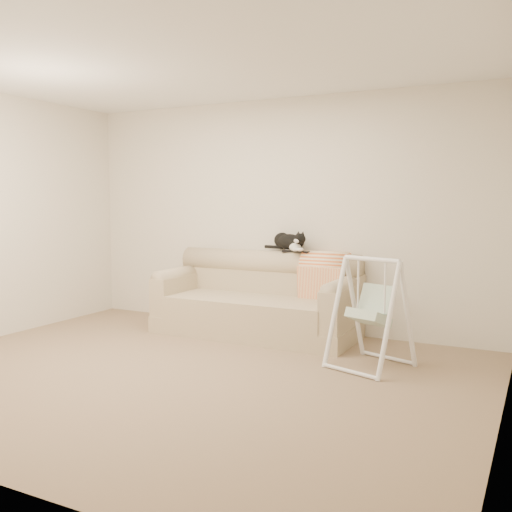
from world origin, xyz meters
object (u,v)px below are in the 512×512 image
(sofa, at_px, (258,302))
(remote_b, at_px, (303,252))
(baby_swing, at_px, (371,312))
(tuxedo_cat, at_px, (289,242))
(remote_a, at_px, (290,251))

(sofa, relative_size, remote_b, 12.51)
(baby_swing, bearing_deg, remote_b, 139.07)
(tuxedo_cat, bearing_deg, sofa, -133.25)
(tuxedo_cat, height_order, baby_swing, tuxedo_cat)
(remote_a, relative_size, baby_swing, 0.18)
(sofa, xyz_separation_m, baby_swing, (1.45, -0.67, 0.14))
(remote_b, height_order, tuxedo_cat, tuxedo_cat)
(sofa, relative_size, baby_swing, 2.24)
(remote_a, height_order, baby_swing, baby_swing)
(remote_a, bearing_deg, baby_swing, -37.70)
(remote_b, bearing_deg, sofa, -154.19)
(tuxedo_cat, relative_size, baby_swing, 0.59)
(sofa, height_order, remote_b, remote_b)
(remote_b, relative_size, tuxedo_cat, 0.30)
(sofa, bearing_deg, tuxedo_cat, 46.75)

